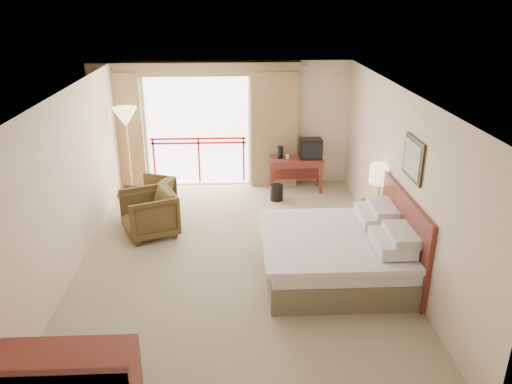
{
  "coord_description": "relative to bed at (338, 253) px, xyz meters",
  "views": [
    {
      "loc": [
        -0.04,
        -7.12,
        4.0
      ],
      "look_at": [
        0.32,
        0.4,
        0.99
      ],
      "focal_mm": 35.0,
      "sensor_mm": 36.0,
      "label": 1
    }
  ],
  "objects": [
    {
      "name": "floor",
      "position": [
        -1.5,
        0.6,
        -0.38
      ],
      "size": [
        7.0,
        7.0,
        0.0
      ],
      "primitive_type": "plane",
      "color": "gray",
      "rests_on": "ground"
    },
    {
      "name": "ceiling",
      "position": [
        -1.5,
        0.6,
        2.32
      ],
      "size": [
        7.0,
        7.0,
        0.0
      ],
      "primitive_type": "plane",
      "rotation": [
        3.14,
        0.0,
        0.0
      ],
      "color": "white",
      "rests_on": "wall_back"
    },
    {
      "name": "wall_back",
      "position": [
        -1.5,
        4.1,
        0.97
      ],
      "size": [
        5.0,
        0.0,
        5.0
      ],
      "primitive_type": "plane",
      "rotation": [
        1.57,
        0.0,
        0.0
      ],
      "color": "beige",
      "rests_on": "ground"
    },
    {
      "name": "wall_front",
      "position": [
        -1.5,
        -2.9,
        0.97
      ],
      "size": [
        5.0,
        0.0,
        5.0
      ],
      "primitive_type": "plane",
      "rotation": [
        -1.57,
        0.0,
        0.0
      ],
      "color": "beige",
      "rests_on": "ground"
    },
    {
      "name": "wall_left",
      "position": [
        -4.0,
        0.6,
        0.97
      ],
      "size": [
        0.0,
        7.0,
        7.0
      ],
      "primitive_type": "plane",
      "rotation": [
        1.57,
        0.0,
        1.57
      ],
      "color": "beige",
      "rests_on": "ground"
    },
    {
      "name": "wall_right",
      "position": [
        1.0,
        0.6,
        0.97
      ],
      "size": [
        0.0,
        7.0,
        7.0
      ],
      "primitive_type": "plane",
      "rotation": [
        1.57,
        0.0,
        -1.57
      ],
      "color": "beige",
      "rests_on": "ground"
    },
    {
      "name": "balcony_door",
      "position": [
        -2.3,
        4.08,
        0.82
      ],
      "size": [
        2.4,
        0.0,
        2.4
      ],
      "primitive_type": "plane",
      "rotation": [
        1.57,
        0.0,
        0.0
      ],
      "color": "white",
      "rests_on": "wall_back"
    },
    {
      "name": "balcony_railing",
      "position": [
        -2.3,
        4.06,
        0.44
      ],
      "size": [
        2.09,
        0.03,
        1.02
      ],
      "color": "#B20F18",
      "rests_on": "wall_back"
    },
    {
      "name": "curtain_left",
      "position": [
        -3.95,
        3.95,
        0.87
      ],
      "size": [
        1.0,
        0.26,
        2.5
      ],
      "primitive_type": "cube",
      "color": "olive",
      "rests_on": "wall_back"
    },
    {
      "name": "curtain_right",
      "position": [
        -0.65,
        3.95,
        0.87
      ],
      "size": [
        1.0,
        0.26,
        2.5
      ],
      "primitive_type": "cube",
      "color": "olive",
      "rests_on": "wall_back"
    },
    {
      "name": "valance",
      "position": [
        -2.3,
        3.98,
        2.17
      ],
      "size": [
        4.4,
        0.22,
        0.28
      ],
      "primitive_type": "cube",
      "color": "olive",
      "rests_on": "wall_back"
    },
    {
      "name": "hvac_vent",
      "position": [
        -0.2,
        4.07,
        1.97
      ],
      "size": [
        0.5,
        0.04,
        0.5
      ],
      "primitive_type": "cube",
      "color": "silver",
      "rests_on": "wall_back"
    },
    {
      "name": "bed",
      "position": [
        0.0,
        0.0,
        0.0
      ],
      "size": [
        2.13,
        2.06,
        0.97
      ],
      "color": "brown",
      "rests_on": "floor"
    },
    {
      "name": "headboard",
      "position": [
        0.96,
        0.0,
        0.27
      ],
      "size": [
        0.06,
        2.1,
        1.3
      ],
      "primitive_type": "cube",
      "color": "maroon",
      "rests_on": "wall_right"
    },
    {
      "name": "framed_art",
      "position": [
        0.97,
        0.0,
        1.47
      ],
      "size": [
        0.04,
        0.72,
        0.6
      ],
      "color": "#321D10",
      "rests_on": "wall_right"
    },
    {
      "name": "nightstand",
      "position": [
        0.93,
        1.18,
        -0.05
      ],
      "size": [
        0.48,
        0.56,
        0.66
      ],
      "primitive_type": "cube",
      "rotation": [
        0.0,
        0.0,
        -0.02
      ],
      "color": "maroon",
      "rests_on": "floor"
    },
    {
      "name": "table_lamp",
      "position": [
        0.93,
        1.23,
        0.8
      ],
      "size": [
        0.37,
        0.37,
        0.66
      ],
      "rotation": [
        0.0,
        0.0,
        -0.23
      ],
      "color": "tan",
      "rests_on": "nightstand"
    },
    {
      "name": "phone",
      "position": [
        0.88,
        1.03,
        0.33
      ],
      "size": [
        0.19,
        0.15,
        0.08
      ],
      "primitive_type": "cube",
      "rotation": [
        0.0,
        0.0,
        -0.02
      ],
      "color": "black",
      "rests_on": "nightstand"
    },
    {
      "name": "desk",
      "position": [
        -0.19,
        3.63,
        0.19
      ],
      "size": [
        1.12,
        0.54,
        0.73
      ],
      "rotation": [
        0.0,
        0.0,
        -0.07
      ],
      "color": "maroon",
      "rests_on": "floor"
    },
    {
      "name": "tv",
      "position": [
        0.11,
        3.57,
        0.56
      ],
      "size": [
        0.46,
        0.37,
        0.42
      ],
      "rotation": [
        0.0,
        0.0,
        0.37
      ],
      "color": "black",
      "rests_on": "desk"
    },
    {
      "name": "coffee_maker",
      "position": [
        -0.54,
        3.58,
        0.48
      ],
      "size": [
        0.13,
        0.13,
        0.26
      ],
      "primitive_type": "cylinder",
      "rotation": [
        0.0,
        0.0,
        0.03
      ],
      "color": "black",
      "rests_on": "desk"
    },
    {
      "name": "cup",
      "position": [
        -0.39,
        3.53,
        0.4
      ],
      "size": [
        0.07,
        0.07,
        0.09
      ],
      "primitive_type": "cylinder",
      "rotation": [
        0.0,
        0.0,
        -0.14
      ],
      "color": "white",
      "rests_on": "desk"
    },
    {
      "name": "wastebasket",
      "position": [
        -0.65,
        3.02,
        -0.21
      ],
      "size": [
        0.29,
        0.29,
        0.33
      ],
      "primitive_type": "cylinder",
      "rotation": [
        0.0,
        0.0,
        -0.1
      ],
      "color": "black",
      "rests_on": "floor"
    },
    {
      "name": "armchair_far",
      "position": [
        -3.14,
        2.54,
        -0.38
      ],
      "size": [
        0.97,
        0.96,
        0.68
      ],
      "primitive_type": "imported",
      "rotation": [
        0.0,
        0.0,
        -1.95
      ],
      "color": "#403116",
      "rests_on": "floor"
    },
    {
      "name": "armchair_near",
      "position": [
        -3.03,
        1.54,
        -0.38
      ],
      "size": [
        1.15,
        1.14,
        0.81
      ],
      "primitive_type": "imported",
      "rotation": [
        0.0,
        0.0,
        -1.17
      ],
      "color": "#403116",
      "rests_on": "floor"
    },
    {
      "name": "side_table",
      "position": [
        -3.49,
        2.24,
        -0.03
      ],
      "size": [
        0.47,
        0.47,
        0.51
      ],
      "rotation": [
        0.0,
        0.0,
        -0.13
      ],
      "color": "#321D10",
      "rests_on": "floor"
    },
    {
      "name": "book",
      "position": [
        -3.49,
        2.24,
        0.14
      ],
      "size": [
        0.2,
        0.23,
        0.02
      ],
      "primitive_type": "imported",
      "rotation": [
        0.0,
        0.0,
        0.28
      ],
      "color": "white",
      "rests_on": "side_table"
    },
    {
      "name": "floor_lamp",
      "position": [
        -3.68,
        3.36,
        1.25
      ],
      "size": [
        0.48,
        0.48,
        1.9
      ],
      "rotation": [
        0.0,
        0.0,
        -0.04
      ],
      "color": "tan",
      "rests_on": "floor"
    }
  ]
}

